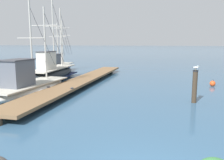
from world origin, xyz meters
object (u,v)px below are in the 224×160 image
Objects in this scene: fishing_boat_1 at (52,72)px; mooring_piling at (195,86)px; fishing_boat_0 at (28,85)px; mooring_buoy at (213,83)px; fishing_boat_4 at (57,66)px; perched_seagull at (196,67)px.

fishing_boat_1 is 4.65× the size of mooring_piling.
fishing_boat_0 is at bearing -76.66° from fishing_boat_1.
fishing_boat_1 is 16.88× the size of mooring_buoy.
fishing_boat_0 is 0.98× the size of fishing_boat_4.
fishing_boat_4 is 4.55× the size of mooring_piling.
mooring_piling is 3.63× the size of mooring_buoy.
mooring_buoy is (11.63, 6.12, -0.44)m from fishing_boat_0.
perched_seagull reaches higher than mooring_buoy.
perched_seagull is at bearing 150.06° from mooring_piling.
fishing_boat_0 is at bearing -175.98° from mooring_piling.
fishing_boat_0 reaches higher than fishing_boat_4.
perched_seagull is 0.71× the size of mooring_buoy.
fishing_boat_1 is 12.19m from mooring_piling.
fishing_boat_1 reaches higher than fishing_boat_0.
fishing_boat_4 reaches higher than mooring_buoy.
perched_seagull is (9.83, 0.69, 1.29)m from fishing_boat_0.
fishing_boat_0 is 0.95× the size of fishing_boat_1.
fishing_boat_0 is 22.72× the size of perched_seagull.
mooring_buoy is (12.96, 0.53, -0.52)m from fishing_boat_1.
fishing_boat_4 is (-3.46, 10.57, 0.01)m from fishing_boat_0.
fishing_boat_1 is 12.24m from perched_seagull.
fishing_boat_4 is 16.52× the size of mooring_buoy.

